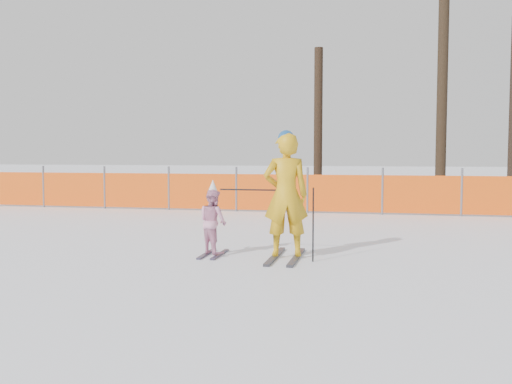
{
  "coord_description": "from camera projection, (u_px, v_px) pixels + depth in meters",
  "views": [
    {
      "loc": [
        1.95,
        -8.7,
        1.66
      ],
      "look_at": [
        0.0,
        0.5,
        1.0
      ],
      "focal_mm": 40.0,
      "sensor_mm": 36.0,
      "label": 1
    }
  ],
  "objects": [
    {
      "name": "tree_trunks",
      "position": [
        429.0,
        110.0,
        18.39
      ],
      "size": [
        6.47,
        2.16,
        6.6
      ],
      "color": "black",
      "rests_on": "ground"
    },
    {
      "name": "ski_poles",
      "position": [
        283.0,
        208.0,
        8.78
      ],
      "size": [
        1.52,
        0.24,
        1.13
      ],
      "color": "black",
      "rests_on": "ground"
    },
    {
      "name": "child",
      "position": [
        213.0,
        221.0,
        9.16
      ],
      "size": [
        0.64,
        0.9,
        1.22
      ],
      "color": "black",
      "rests_on": "ground"
    },
    {
      "name": "ground",
      "position": [
        249.0,
        257.0,
        9.01
      ],
      "size": [
        120.0,
        120.0,
        0.0
      ],
      "primitive_type": "plane",
      "color": "white",
      "rests_on": "ground"
    },
    {
      "name": "safety_fence",
      "position": [
        229.0,
        191.0,
        16.0
      ],
      "size": [
        15.77,
        0.06,
        1.25
      ],
      "color": "#595960",
      "rests_on": "ground"
    },
    {
      "name": "adult",
      "position": [
        286.0,
        194.0,
        8.87
      ],
      "size": [
        0.79,
        1.5,
        2.0
      ],
      "color": "black",
      "rests_on": "ground"
    }
  ]
}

